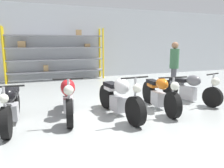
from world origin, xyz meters
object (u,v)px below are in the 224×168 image
object	(u,v)px
motorcycle_black	(11,105)
motorcycle_grey	(190,88)
shelving_rack	(55,53)
motorcycle_red	(68,98)
person_browsing	(174,63)
motorcycle_white	(119,97)
motorcycle_orange	(160,94)

from	to	relation	value
motorcycle_black	motorcycle_grey	size ratio (longest dim) A/B	1.04
shelving_rack	motorcycle_red	distance (m)	5.69
motorcycle_red	person_browsing	size ratio (longest dim) A/B	1.17
shelving_rack	person_browsing	bearing A→B (deg)	-49.55
motorcycle_black	motorcycle_white	bearing A→B (deg)	86.45
motorcycle_orange	motorcycle_black	bearing A→B (deg)	-86.36
shelving_rack	motorcycle_black	bearing A→B (deg)	-106.09
person_browsing	shelving_rack	bearing A→B (deg)	-32.72
motorcycle_white	motorcycle_grey	distance (m)	2.59
shelving_rack	motorcycle_red	size ratio (longest dim) A/B	2.18
motorcycle_grey	motorcycle_white	bearing A→B (deg)	-94.23
motorcycle_black	person_browsing	size ratio (longest dim) A/B	1.16
motorcycle_orange	motorcycle_grey	xyz separation A→B (m)	(1.33, 0.37, -0.00)
motorcycle_red	motorcycle_white	xyz separation A→B (m)	(1.18, -0.40, -0.01)
shelving_rack	motorcycle_orange	bearing A→B (deg)	-71.29
motorcycle_black	motorcycle_grey	xyz separation A→B (m)	(4.99, 0.15, -0.02)
shelving_rack	motorcycle_orange	world-z (taller)	shelving_rack
motorcycle_red	motorcycle_grey	xyz separation A→B (m)	(3.73, 0.06, -0.05)
motorcycle_orange	person_browsing	xyz separation A→B (m)	(1.65, 1.63, 0.65)
motorcycle_white	motorcycle_red	bearing A→B (deg)	-113.52
shelving_rack	motorcycle_black	world-z (taller)	shelving_rack
shelving_rack	motorcycle_white	world-z (taller)	shelving_rack
motorcycle_black	motorcycle_grey	bearing A→B (deg)	95.34
motorcycle_white	person_browsing	xyz separation A→B (m)	(2.86, 1.72, 0.61)
motorcycle_black	motorcycle_red	world-z (taller)	motorcycle_red
motorcycle_black	motorcycle_orange	bearing A→B (deg)	90.21
motorcycle_black	motorcycle_white	distance (m)	2.46
motorcycle_red	motorcycle_white	size ratio (longest dim) A/B	0.98
motorcycle_red	motorcycle_orange	distance (m)	2.41
motorcycle_red	person_browsing	world-z (taller)	person_browsing
shelving_rack	person_browsing	xyz separation A→B (m)	(3.65, -4.29, -0.23)
motorcycle_black	motorcycle_orange	world-z (taller)	motorcycle_black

